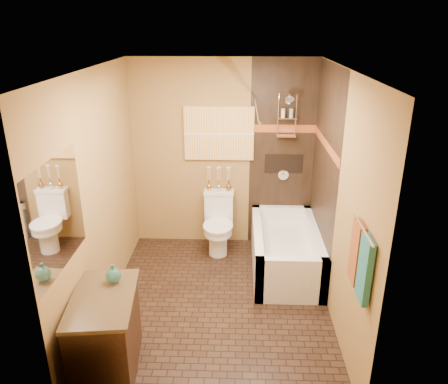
{
  "coord_description": "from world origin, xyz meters",
  "views": [
    {
      "loc": [
        0.21,
        -4.02,
        2.91
      ],
      "look_at": [
        0.05,
        0.4,
        1.16
      ],
      "focal_mm": 35.0,
      "sensor_mm": 36.0,
      "label": 1
    }
  ],
  "objects_px": {
    "sunset_painting": "(219,133)",
    "vanity": "(105,334)",
    "toilet": "(218,223)",
    "bathtub": "(285,253)"
  },
  "relations": [
    {
      "from": "bathtub",
      "to": "vanity",
      "type": "distance_m",
      "value": 2.46
    },
    {
      "from": "sunset_painting",
      "to": "vanity",
      "type": "distance_m",
      "value": 2.87
    },
    {
      "from": "sunset_painting",
      "to": "vanity",
      "type": "relative_size",
      "value": 0.99
    },
    {
      "from": "bathtub",
      "to": "vanity",
      "type": "xyz_separation_m",
      "value": [
        -1.72,
        -1.75,
        0.16
      ]
    },
    {
      "from": "bathtub",
      "to": "toilet",
      "type": "bearing_deg",
      "value": 151.51
    },
    {
      "from": "sunset_painting",
      "to": "toilet",
      "type": "distance_m",
      "value": 1.18
    },
    {
      "from": "vanity",
      "to": "bathtub",
      "type": "bearing_deg",
      "value": 39.09
    },
    {
      "from": "toilet",
      "to": "bathtub",
      "type": "bearing_deg",
      "value": -27.02
    },
    {
      "from": "toilet",
      "to": "vanity",
      "type": "bearing_deg",
      "value": -110.05
    },
    {
      "from": "sunset_painting",
      "to": "vanity",
      "type": "height_order",
      "value": "sunset_painting"
    }
  ]
}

